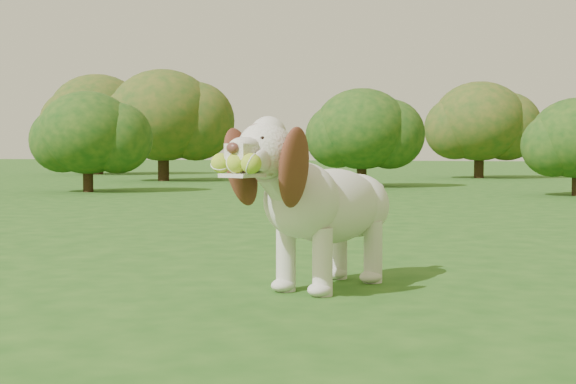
% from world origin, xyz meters
% --- Properties ---
extents(ground, '(80.00, 80.00, 0.00)m').
position_xyz_m(ground, '(0.00, 0.00, 0.00)').
color(ground, '#204F16').
rests_on(ground, ground).
extents(dog, '(0.58, 1.05, 0.70)m').
position_xyz_m(dog, '(0.11, 0.18, 0.37)').
color(dog, silver).
rests_on(dog, ground).
extents(shrub_a, '(1.32, 1.32, 1.37)m').
position_xyz_m(shrub_a, '(-5.03, 6.52, 0.81)').
color(shrub_a, '#382314').
rests_on(shrub_a, ground).
extents(shrub_b, '(1.47, 1.47, 1.52)m').
position_xyz_m(shrub_b, '(-1.83, 9.14, 0.90)').
color(shrub_b, '#382314').
rests_on(shrub_b, ground).
extents(shrub_g, '(2.26, 2.26, 2.34)m').
position_xyz_m(shrub_g, '(-9.18, 13.44, 1.38)').
color(shrub_g, '#382314').
rests_on(shrub_g, ground).
extents(shrub_e, '(1.99, 1.99, 2.06)m').
position_xyz_m(shrub_e, '(-5.87, 10.35, 1.21)').
color(shrub_e, '#382314').
rests_on(shrub_e, ground).
extents(shrub_i, '(1.89, 1.89, 1.96)m').
position_xyz_m(shrub_i, '(-0.48, 13.74, 1.15)').
color(shrub_i, '#382314').
rests_on(shrub_i, ground).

